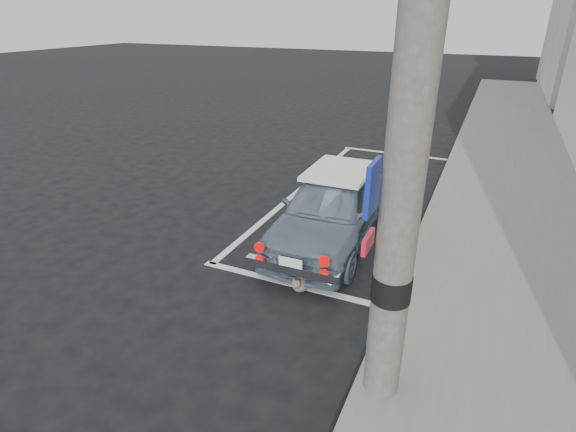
% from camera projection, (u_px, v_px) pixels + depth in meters
% --- Properties ---
extents(ground, '(80.00, 80.00, 0.00)m').
position_uv_depth(ground, '(279.00, 262.00, 6.91)').
color(ground, black).
rests_on(ground, ground).
extents(sidewalk, '(2.80, 40.00, 0.15)m').
position_uv_depth(sidewalk, '(508.00, 242.00, 7.34)').
color(sidewalk, slate).
rests_on(sidewalk, ground).
extents(pline_rear, '(3.00, 0.12, 0.01)m').
position_uv_depth(pline_rear, '(296.00, 285.00, 6.31)').
color(pline_rear, silver).
rests_on(pline_rear, ground).
extents(pline_front, '(3.00, 0.12, 0.01)m').
position_uv_depth(pline_front, '(399.00, 154.00, 12.11)').
color(pline_front, silver).
rests_on(pline_front, ground).
extents(pline_side, '(0.12, 7.00, 0.01)m').
position_uv_depth(pline_side, '(301.00, 189.00, 9.73)').
color(pline_side, silver).
rests_on(pline_side, ground).
extents(utility_pole, '(0.44, 0.36, 7.00)m').
position_uv_depth(utility_pole, '(420.00, 28.00, 3.07)').
color(utility_pole, '#4C4947').
rests_on(utility_pole, ground).
extents(retro_coupe, '(1.46, 3.51, 1.19)m').
position_uv_depth(retro_coupe, '(332.00, 208.00, 7.31)').
color(retro_coupe, slate).
rests_on(retro_coupe, ground).
extents(cat, '(0.27, 0.48, 0.26)m').
position_uv_depth(cat, '(302.00, 283.00, 6.14)').
color(cat, '#796A5C').
rests_on(cat, ground).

